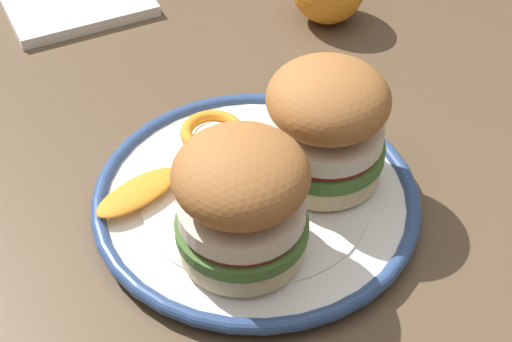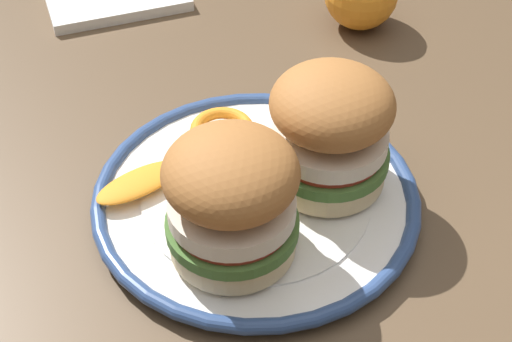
{
  "view_description": "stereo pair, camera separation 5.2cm",
  "coord_description": "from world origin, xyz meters",
  "px_view_note": "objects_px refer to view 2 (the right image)",
  "views": [
    {
      "loc": [
        0.23,
        -0.41,
        1.2
      ],
      "look_at": [
        0.01,
        -0.04,
        0.79
      ],
      "focal_mm": 54.02,
      "sensor_mm": 36.0,
      "label": 1
    },
    {
      "loc": [
        0.27,
        -0.38,
        1.2
      ],
      "look_at": [
        0.01,
        -0.04,
        0.79
      ],
      "focal_mm": 54.02,
      "sensor_mm": 36.0,
      "label": 2
    }
  ],
  "objects_px": {
    "dining_table": "(272,260)",
    "sandwich_half_left": "(330,128)",
    "dinner_plate": "(256,199)",
    "sandwich_half_right": "(231,197)"
  },
  "relations": [
    {
      "from": "sandwich_half_left",
      "to": "sandwich_half_right",
      "type": "height_order",
      "value": "same"
    },
    {
      "from": "dining_table",
      "to": "dinner_plate",
      "type": "distance_m",
      "value": 0.12
    },
    {
      "from": "sandwich_half_left",
      "to": "dinner_plate",
      "type": "bearing_deg",
      "value": -125.6
    },
    {
      "from": "dining_table",
      "to": "dinner_plate",
      "type": "height_order",
      "value": "dinner_plate"
    },
    {
      "from": "dinner_plate",
      "to": "sandwich_half_left",
      "type": "height_order",
      "value": "sandwich_half_left"
    },
    {
      "from": "dining_table",
      "to": "sandwich_half_left",
      "type": "height_order",
      "value": "sandwich_half_left"
    },
    {
      "from": "dining_table",
      "to": "sandwich_half_left",
      "type": "distance_m",
      "value": 0.18
    },
    {
      "from": "dinner_plate",
      "to": "sandwich_half_right",
      "type": "relative_size",
      "value": 2.32
    },
    {
      "from": "sandwich_half_right",
      "to": "dinner_plate",
      "type": "bearing_deg",
      "value": 110.69
    },
    {
      "from": "dining_table",
      "to": "dinner_plate",
      "type": "xyz_separation_m",
      "value": [
        0.01,
        -0.04,
        0.12
      ]
    }
  ]
}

